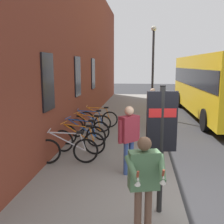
{
  "coord_description": "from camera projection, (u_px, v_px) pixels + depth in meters",
  "views": [
    {
      "loc": [
        -5.23,
        0.88,
        2.88
      ],
      "look_at": [
        2.85,
        1.78,
        1.44
      ],
      "focal_mm": 42.96,
      "sensor_mm": 36.0,
      "label": 1
    }
  ],
  "objects": [
    {
      "name": "bicycle_mid_rack",
      "position": [
        98.0,
        119.0,
        11.86
      ],
      "size": [
        0.48,
        1.76,
        0.97
      ],
      "color": "black",
      "rests_on": "sidewalk_pavement"
    },
    {
      "name": "pedestrian_crossing_street",
      "position": [
        152.0,
        103.0,
        11.93
      ],
      "size": [
        0.56,
        0.48,
        1.73
      ],
      "color": "maroon",
      "rests_on": "sidewalk_pavement"
    },
    {
      "name": "bicycle_nearest_sign",
      "position": [
        79.0,
        141.0,
        8.4
      ],
      "size": [
        0.48,
        1.76,
        0.97
      ],
      "color": "black",
      "rests_on": "sidewalk_pavement"
    },
    {
      "name": "pedestrian_by_facade",
      "position": [
        129.0,
        133.0,
        6.69
      ],
      "size": [
        0.53,
        0.54,
        1.75
      ],
      "color": "#334C8C",
      "rests_on": "sidewalk_pavement"
    },
    {
      "name": "transit_info_sign",
      "position": [
        162.0,
        130.0,
        4.83
      ],
      "size": [
        0.17,
        0.56,
        2.4
      ],
      "color": "black",
      "rests_on": "sidewalk_pavement"
    },
    {
      "name": "city_bus",
      "position": [
        213.0,
        82.0,
        14.59
      ],
      "size": [
        10.57,
        2.87,
        3.35
      ],
      "color": "yellow",
      "rests_on": "ground"
    },
    {
      "name": "ground",
      "position": [
        186.0,
        134.0,
        11.29
      ],
      "size": [
        60.0,
        60.0,
        0.0
      ],
      "primitive_type": "plane",
      "color": "#2D2D30"
    },
    {
      "name": "station_facade",
      "position": [
        87.0,
        50.0,
        14.1
      ],
      "size": [
        22.0,
        0.65,
        7.33
      ],
      "color": "brown",
      "rests_on": "ground"
    },
    {
      "name": "street_lamp",
      "position": [
        153.0,
        63.0,
        14.47
      ],
      "size": [
        0.28,
        0.28,
        4.78
      ],
      "color": "#333338",
      "rests_on": "sidewalk_pavement"
    },
    {
      "name": "bicycle_under_window",
      "position": [
        90.0,
        123.0,
        11.0
      ],
      "size": [
        0.5,
        1.76,
        0.97
      ],
      "color": "black",
      "rests_on": "sidewalk_pavement"
    },
    {
      "name": "bicycle_far_end",
      "position": [
        82.0,
        135.0,
        9.18
      ],
      "size": [
        0.48,
        1.76,
        0.97
      ],
      "color": "black",
      "rests_on": "sidewalk_pavement"
    },
    {
      "name": "tourist_with_hotdogs",
      "position": [
        144.0,
        176.0,
        4.2
      ],
      "size": [
        0.65,
        0.65,
        1.67
      ],
      "color": "brown",
      "rests_on": "sidewalk_pavement"
    },
    {
      "name": "bicycle_leaning_wall",
      "position": [
        67.0,
        150.0,
        7.52
      ],
      "size": [
        0.49,
        1.76,
        0.97
      ],
      "color": "black",
      "rests_on": "sidewalk_pavement"
    },
    {
      "name": "bicycle_by_door",
      "position": [
        89.0,
        129.0,
        10.06
      ],
      "size": [
        0.69,
        1.7,
        0.97
      ],
      "color": "black",
      "rests_on": "sidewalk_pavement"
    },
    {
      "name": "sidewalk_pavement",
      "position": [
        124.0,
        121.0,
        13.53
      ],
      "size": [
        24.0,
        3.5,
        0.12
      ],
      "primitive_type": "cube",
      "color": "gray",
      "rests_on": "ground"
    }
  ]
}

